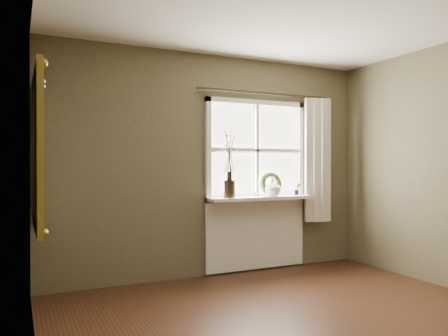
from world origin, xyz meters
TOP-DOWN VIEW (x-y plane):
  - wall_back at (0.00, 2.30)m, footprint 4.00×0.10m
  - wall_left at (-2.05, 0.00)m, footprint 0.10×4.50m
  - window_frame at (0.55, 2.23)m, footprint 1.36×0.06m
  - window_sill at (0.55, 2.12)m, footprint 1.36×0.26m
  - window_apron at (0.55, 2.23)m, footprint 1.36×0.04m
  - dark_jug at (0.13, 2.12)m, footprint 0.18×0.18m
  - cream_vase at (0.72, 2.12)m, footprint 0.22×0.22m
  - wreath at (0.72, 2.16)m, footprint 0.30×0.14m
  - potted_plant_left at (0.18, 2.12)m, footprint 0.09×0.06m
  - potted_plant_right at (1.08, 2.12)m, footprint 0.09×0.08m
  - curtain at (1.39, 2.13)m, footprint 0.36×0.12m
  - curtain_rod at (0.65, 2.17)m, footprint 1.84×0.03m
  - gilt_mirror at (-1.96, 1.64)m, footprint 0.10×1.16m

SIDE VIEW (x-z plane):
  - window_apron at x=0.55m, z-range 0.02..0.90m
  - window_sill at x=0.55m, z-range 0.88..0.92m
  - potted_plant_right at x=1.08m, z-range 0.92..1.07m
  - potted_plant_left at x=0.18m, z-range 0.92..1.09m
  - dark_jug at x=0.13m, z-range 0.92..1.13m
  - cream_vase at x=0.72m, z-range 0.92..1.14m
  - wreath at x=0.72m, z-range 0.88..1.19m
  - wall_back at x=0.00m, z-range 0.00..2.60m
  - wall_left at x=-2.05m, z-range 0.00..2.60m
  - curtain at x=1.39m, z-range 0.57..2.16m
  - gilt_mirror at x=-1.96m, z-range 0.74..2.13m
  - window_frame at x=0.55m, z-range 0.86..2.10m
  - curtain_rod at x=0.65m, z-range 2.16..2.20m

